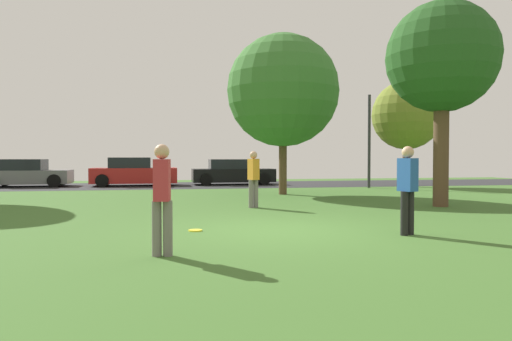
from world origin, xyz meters
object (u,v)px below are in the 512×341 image
(person_catcher, at_px, (408,186))
(parked_car_red, at_px, (134,173))
(oak_tree_right, at_px, (407,115))
(person_thrower, at_px, (253,177))
(person_walking, at_px, (162,195))
(parked_car_black, at_px, (232,173))
(oak_tree_center, at_px, (442,58))
(parked_car_grey, at_px, (28,174))
(frisbee_disc, at_px, (195,230))
(oak_tree_left, at_px, (283,91))
(street_lamp_post, at_px, (369,141))

(person_catcher, height_order, parked_car_red, person_catcher)
(oak_tree_right, bearing_deg, parked_car_red, 165.90)
(oak_tree_right, relative_size, person_thrower, 3.26)
(person_walking, relative_size, parked_car_black, 0.37)
(oak_tree_center, distance_m, parked_car_grey, 19.95)
(oak_tree_center, xyz_separation_m, person_walking, (-8.10, -5.58, -3.47))
(parked_car_black, bearing_deg, frisbee_disc, -100.81)
(oak_tree_right, distance_m, frisbee_disc, 17.28)
(person_catcher, distance_m, parked_car_black, 17.30)
(oak_tree_right, bearing_deg, oak_tree_left, -153.22)
(oak_tree_left, height_order, parked_car_grey, oak_tree_left)
(person_walking, relative_size, parked_car_grey, 0.41)
(person_catcher, height_order, parked_car_grey, person_catcher)
(person_catcher, bearing_deg, parked_car_red, -0.47)
(oak_tree_left, bearing_deg, frisbee_disc, -114.75)
(parked_car_black, bearing_deg, oak_tree_right, -23.11)
(oak_tree_left, xyz_separation_m, oak_tree_center, (3.44, -5.43, 0.28))
(parked_car_grey, height_order, parked_car_red, parked_car_red)
(oak_tree_right, distance_m, person_catcher, 15.89)
(oak_tree_left, height_order, person_thrower, oak_tree_left)
(street_lamp_post, bearing_deg, oak_tree_right, 12.97)
(person_walking, bearing_deg, oak_tree_right, -32.16)
(parked_car_red, distance_m, street_lamp_post, 12.07)
(oak_tree_center, bearing_deg, oak_tree_left, 122.34)
(parked_car_grey, bearing_deg, oak_tree_center, -40.88)
(person_catcher, distance_m, parked_car_red, 18.14)
(parked_car_black, bearing_deg, person_catcher, -87.39)
(person_catcher, bearing_deg, oak_tree_right, -48.62)
(oak_tree_center, height_order, street_lamp_post, oak_tree_center)
(frisbee_disc, bearing_deg, person_walking, -105.48)
(oak_tree_center, xyz_separation_m, street_lamp_post, (1.70, 8.64, -2.13))
(frisbee_disc, height_order, parked_car_grey, parked_car_grey)
(oak_tree_right, xyz_separation_m, person_thrower, (-9.47, -8.41, -2.69))
(person_walking, height_order, street_lamp_post, street_lamp_post)
(oak_tree_right, bearing_deg, oak_tree_center, -113.33)
(oak_tree_center, bearing_deg, frisbee_disc, -156.10)
(oak_tree_center, relative_size, frisbee_disc, 22.42)
(person_catcher, relative_size, parked_car_red, 0.38)
(parked_car_grey, bearing_deg, oak_tree_right, -11.06)
(parked_car_grey, bearing_deg, person_catcher, -57.21)
(street_lamp_post, bearing_deg, frisbee_disc, -127.50)
(person_walking, xyz_separation_m, street_lamp_post, (9.80, 14.22, 1.35))
(parked_car_red, bearing_deg, oak_tree_left, -49.15)
(oak_tree_center, bearing_deg, person_walking, -145.41)
(person_catcher, bearing_deg, frisbee_disc, 52.24)
(parked_car_black, bearing_deg, parked_car_grey, 179.44)
(oak_tree_center, xyz_separation_m, person_thrower, (-5.52, 0.75, -3.47))
(person_thrower, distance_m, person_catcher, 5.64)
(person_walking, bearing_deg, oak_tree_center, -48.31)
(oak_tree_left, distance_m, person_thrower, 6.04)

